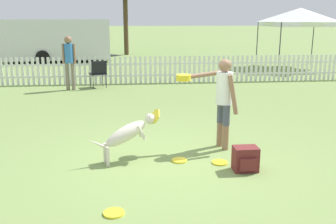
{
  "coord_description": "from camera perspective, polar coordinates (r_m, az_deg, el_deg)",
  "views": [
    {
      "loc": [
        -0.63,
        -5.55,
        2.2
      ],
      "look_at": [
        -0.04,
        0.27,
        0.74
      ],
      "focal_mm": 40.0,
      "sensor_mm": 36.0,
      "label": 1
    }
  ],
  "objects": [
    {
      "name": "ground_plane",
      "position": [
        6.0,
        0.62,
        -7.52
      ],
      "size": [
        240.0,
        240.0,
        0.0
      ],
      "primitive_type": "plane",
      "color": "olive"
    },
    {
      "name": "handler_person",
      "position": [
        6.41,
        8.05,
        2.84
      ],
      "size": [
        1.03,
        0.45,
        1.55
      ],
      "rotation": [
        0.0,
        0.0,
        -4.43
      ],
      "color": "#8C664C",
      "rests_on": "ground_plane"
    },
    {
      "name": "leaping_dog",
      "position": [
        5.89,
        -6.02,
        -3.12
      ],
      "size": [
        1.17,
        0.49,
        0.81
      ],
      "rotation": [
        0.0,
        0.0,
        -1.29
      ],
      "color": "beige",
      "rests_on": "ground_plane"
    },
    {
      "name": "frisbee_near_handler",
      "position": [
        5.98,
        7.9,
        -7.63
      ],
      "size": [
        0.25,
        0.25,
        0.02
      ],
      "color": "yellow",
      "rests_on": "ground_plane"
    },
    {
      "name": "frisbee_near_dog",
      "position": [
        6.01,
        1.76,
        -7.37
      ],
      "size": [
        0.25,
        0.25,
        0.02
      ],
      "color": "yellow",
      "rests_on": "ground_plane"
    },
    {
      "name": "frisbee_midfield",
      "position": [
        4.54,
        -8.26,
        -14.98
      ],
      "size": [
        0.25,
        0.25,
        0.02
      ],
      "color": "yellow",
      "rests_on": "ground_plane"
    },
    {
      "name": "backpack_on_grass",
      "position": [
        5.71,
        11.73,
        -7.03
      ],
      "size": [
        0.36,
        0.29,
        0.37
      ],
      "color": "maroon",
      "rests_on": "ground_plane"
    },
    {
      "name": "picket_fence",
      "position": [
        13.18,
        -3.07,
        6.45
      ],
      "size": [
        21.85,
        0.04,
        0.94
      ],
      "color": "white",
      "rests_on": "ground_plane"
    },
    {
      "name": "folding_chair_blue_left",
      "position": [
        12.42,
        -10.56,
        6.06
      ],
      "size": [
        0.64,
        0.65,
        0.89
      ],
      "rotation": [
        0.0,
        0.0,
        3.47
      ],
      "color": "#333338",
      "rests_on": "ground_plane"
    },
    {
      "name": "canopy_tent_main",
      "position": [
        18.21,
        19.46,
        13.46
      ],
      "size": [
        2.87,
        2.87,
        2.68
      ],
      "color": "#333338",
      "rests_on": "ground_plane"
    },
    {
      "name": "spectator_standing",
      "position": [
        12.21,
        -14.83,
        8.04
      ],
      "size": [
        0.42,
        0.27,
        1.69
      ],
      "rotation": [
        0.0,
        0.0,
        3.1
      ],
      "color": "#7A705B",
      "rests_on": "ground_plane"
    },
    {
      "name": "equipment_trailer",
      "position": [
        20.9,
        -16.6,
        10.58
      ],
      "size": [
        6.27,
        3.01,
        2.18
      ],
      "rotation": [
        0.0,
        0.0,
        0.13
      ],
      "color": "silver",
      "rests_on": "ground_plane"
    }
  ]
}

